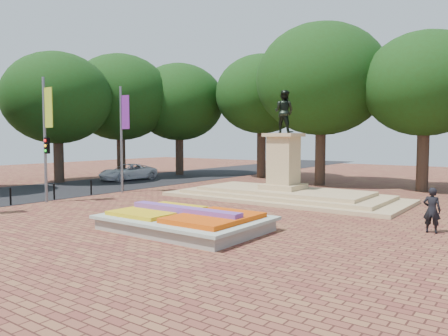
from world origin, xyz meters
name	(u,v)px	position (x,y,z in m)	size (l,w,h in m)	color
ground	(197,219)	(0.00, 0.00, 0.00)	(90.00, 90.00, 0.00)	brown
asphalt_street	(84,187)	(-15.00, 5.00, 0.01)	(9.00, 90.00, 0.02)	black
flower_bed	(185,221)	(1.03, -2.00, 0.38)	(6.30, 4.30, 0.91)	gray
monument	(283,184)	(0.00, 8.00, 0.88)	(14.00, 6.00, 6.40)	tan
tree_row_back	(377,96)	(2.33, 18.00, 6.67)	(44.80, 8.80, 10.43)	#33271C
tree_row_street	(43,103)	(-19.50, 4.67, 6.39)	(8.40, 25.40, 9.98)	#33271C
banner_poles	(41,133)	(-10.08, -1.31, 3.88)	(0.88, 11.17, 7.00)	slate
bollard_row	(33,193)	(-10.70, -1.50, 0.53)	(0.12, 13.12, 0.98)	black
van	(128,172)	(-16.26, 10.36, 0.70)	(2.31, 5.01, 1.39)	white
pedestrian	(432,210)	(9.00, 3.15, 0.88)	(0.64, 0.42, 1.76)	black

